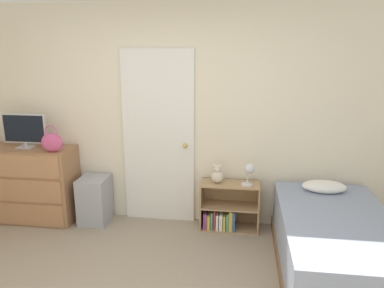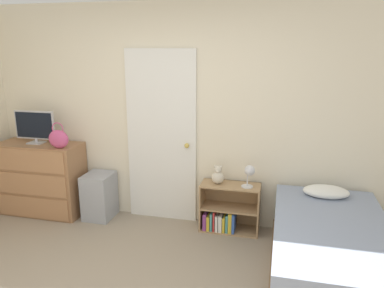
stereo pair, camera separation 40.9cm
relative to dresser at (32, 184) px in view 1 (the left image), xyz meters
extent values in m
cube|color=beige|center=(1.65, 0.27, 0.82)|extent=(10.00, 0.06, 2.55)
cube|color=white|center=(1.52, 0.22, 0.57)|extent=(0.84, 0.04, 2.04)
sphere|color=gold|center=(1.84, 0.18, 0.50)|extent=(0.06, 0.06, 0.06)
cube|color=#996B47|center=(0.00, 0.00, 0.00)|extent=(1.04, 0.44, 0.91)
cube|color=#AB774F|center=(0.00, -0.22, -0.30)|extent=(0.96, 0.01, 0.27)
cube|color=#AB774F|center=(0.00, -0.22, 0.00)|extent=(0.96, 0.01, 0.27)
cube|color=#AB774F|center=(0.00, -0.22, 0.30)|extent=(0.96, 0.01, 0.27)
cube|color=#B7B7BC|center=(-0.03, 0.01, 0.46)|extent=(0.18, 0.16, 0.01)
cylinder|color=#B7B7BC|center=(-0.03, 0.01, 0.49)|extent=(0.04, 0.04, 0.04)
cube|color=#B7B7BC|center=(-0.03, 0.01, 0.68)|extent=(0.53, 0.02, 0.35)
cube|color=black|center=(-0.03, 0.00, 0.68)|extent=(0.49, 0.01, 0.31)
ellipsoid|color=#C64C7F|center=(0.37, -0.12, 0.56)|extent=(0.25, 0.12, 0.22)
torus|color=#C64C7F|center=(0.37, -0.12, 0.69)|extent=(0.15, 0.01, 0.15)
cube|color=#999EA8|center=(0.76, 0.04, -0.17)|extent=(0.33, 0.38, 0.56)
cube|color=tan|center=(2.05, 0.08, -0.17)|extent=(0.02, 0.30, 0.56)
cube|color=tan|center=(2.70, 0.08, -0.17)|extent=(0.02, 0.30, 0.56)
cube|color=tan|center=(2.37, 0.08, -0.44)|extent=(0.63, 0.30, 0.02)
cube|color=tan|center=(2.37, 0.08, -0.17)|extent=(0.63, 0.30, 0.02)
cube|color=tan|center=(2.37, 0.08, 0.10)|extent=(0.63, 0.30, 0.02)
cube|color=tan|center=(2.37, 0.22, -0.17)|extent=(0.67, 0.01, 0.56)
cube|color=#8C3F8C|center=(2.10, 0.05, -0.34)|extent=(0.04, 0.21, 0.19)
cube|color=gold|center=(2.14, 0.04, -0.35)|extent=(0.03, 0.21, 0.17)
cube|color=teal|center=(2.18, 0.03, -0.33)|extent=(0.02, 0.17, 0.21)
cube|color=red|center=(2.21, 0.04, -0.32)|extent=(0.02, 0.21, 0.23)
cube|color=white|center=(2.24, 0.06, -0.34)|extent=(0.03, 0.24, 0.19)
cube|color=white|center=(2.28, 0.02, -0.34)|extent=(0.04, 0.17, 0.19)
cube|color=gold|center=(2.32, 0.06, -0.35)|extent=(0.03, 0.24, 0.18)
cube|color=teal|center=(2.35, 0.06, -0.33)|extent=(0.03, 0.24, 0.21)
cube|color=gold|center=(2.39, 0.05, -0.32)|extent=(0.04, 0.21, 0.24)
cube|color=#3359B2|center=(2.43, 0.04, -0.32)|extent=(0.03, 0.21, 0.23)
sphere|color=beige|center=(2.22, 0.08, 0.18)|extent=(0.14, 0.14, 0.14)
sphere|color=beige|center=(2.22, 0.08, 0.27)|extent=(0.09, 0.09, 0.09)
sphere|color=silver|center=(2.22, 0.04, 0.26)|extent=(0.03, 0.03, 0.03)
sphere|color=beige|center=(2.19, 0.08, 0.30)|extent=(0.04, 0.04, 0.04)
sphere|color=beige|center=(2.26, 0.08, 0.30)|extent=(0.04, 0.04, 0.04)
cylinder|color=silver|center=(2.56, 0.05, 0.11)|extent=(0.13, 0.13, 0.01)
cylinder|color=silver|center=(2.56, 0.05, 0.19)|extent=(0.01, 0.01, 0.15)
sphere|color=silver|center=(2.58, 0.03, 0.30)|extent=(0.11, 0.11, 0.11)
cube|color=brown|center=(3.37, -0.69, -0.39)|extent=(1.02, 1.83, 0.12)
cube|color=#8C99B2|center=(3.37, -0.69, -0.11)|extent=(0.99, 1.78, 0.44)
ellipsoid|color=white|center=(3.37, -0.03, 0.16)|extent=(0.46, 0.28, 0.12)
camera|label=1|loc=(2.48, -3.93, 1.60)|focal=35.00mm
camera|label=2|loc=(2.89, -3.86, 1.60)|focal=35.00mm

